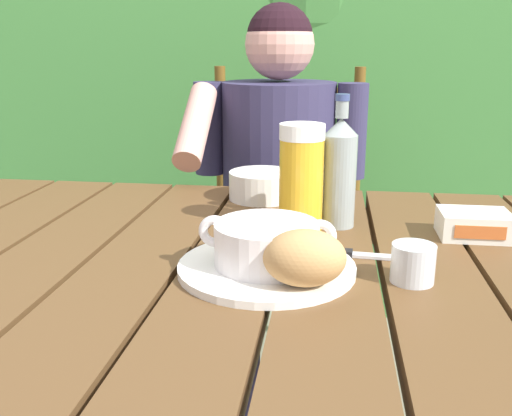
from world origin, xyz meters
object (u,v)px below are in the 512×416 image
Objects in this scene: serving_plate at (267,267)px; bread_roll at (305,258)px; butter_tub at (474,224)px; person_eating at (277,187)px; beer_glass at (301,178)px; beer_bottle at (340,171)px; table_knife at (351,254)px; chair_near_diner at (283,236)px; water_glass_small at (413,263)px; soup_bowl at (267,243)px; diner_bowl at (263,185)px.

serving_plate is 0.10m from bread_roll.
person_eating is at bearing 126.43° from butter_tub.
person_eating is 0.58m from beer_glass.
bread_roll is at bearing -98.58° from beer_bottle.
chair_near_diner is at bearing 101.83° from table_knife.
chair_near_diner reaches higher than table_knife.
person_eating is 19.18× the size of water_glass_small.
serving_plate is 0.28m from beer_bottle.
soup_bowl is 1.71× the size of butter_tub.
chair_near_diner is at bearing 118.22° from butter_tub.
serving_plate is 0.15m from table_knife.
serving_plate is at bearing -86.67° from chair_near_diner.
diner_bowl is at bearing 118.65° from table_knife.
table_knife is (0.13, 0.08, -0.00)m from serving_plate.
beer_bottle is at bearing -77.20° from chair_near_diner.
bread_roll is 0.50× the size of beer_bottle.
butter_tub reaches higher than table_knife.
diner_bowl is (-0.27, 0.43, 0.00)m from water_glass_small.
chair_near_diner is 0.90m from butter_tub.
soup_bowl is (0.00, 0.00, 0.04)m from serving_plate.
soup_bowl reaches higher than table_knife.
beer_glass is 1.35× the size of diner_bowl.
soup_bowl reaches higher than butter_tub.
beer_glass is at bearing -65.49° from diner_bowl.
water_glass_small is at bearing -2.92° from serving_plate.
beer_glass is at bearing 79.68° from serving_plate.
table_knife is at bearing -149.77° from butter_tub.
person_eating is 4.50× the size of serving_plate.
bread_roll is 1.96× the size of water_glass_small.
serving_plate is 0.04m from soup_bowl.
diner_bowl is (0.00, -0.34, 0.09)m from person_eating.
table_knife is 0.98× the size of diner_bowl.
chair_near_diner is 4.20× the size of beer_bottle.
soup_bowl is 0.27m from beer_bottle.
water_glass_small is (0.21, -0.01, 0.02)m from serving_plate.
beer_glass is (0.04, 0.21, 0.09)m from serving_plate.
serving_plate is 4.26× the size of water_glass_small.
water_glass_small is (0.27, -0.97, 0.30)m from chair_near_diner.
diner_bowl reaches higher than butter_tub.
person_eating is 5.85× the size of soup_bowl.
chair_near_diner reaches higher than butter_tub.
butter_tub is at bearing -0.51° from beer_glass.
diner_bowl is (-0.40, 0.21, 0.01)m from butter_tub.
serving_plate is 1.09× the size of beer_bottle.
bread_roll is 0.87× the size of table_knife.
beer_bottle reaches higher than bread_roll.
beer_glass is (0.04, 0.21, 0.05)m from soup_bowl.
diner_bowl is (-0.09, 0.21, -0.07)m from beer_glass.
diner_bowl is at bearing -90.00° from chair_near_diner.
beer_bottle is at bearing 97.41° from table_knife.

